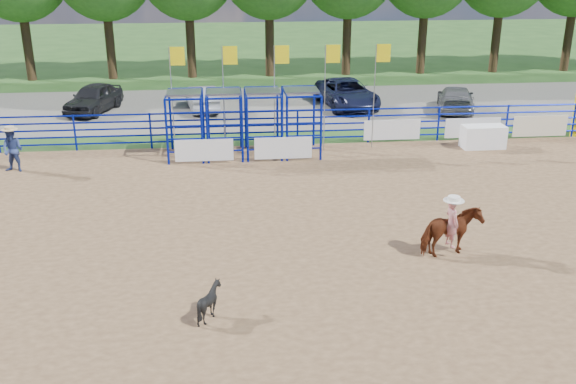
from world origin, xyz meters
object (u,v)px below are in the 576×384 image
(car_d, at_px, (455,99))
(horse_and_rider, at_px, (451,228))
(spectator_cowboy, at_px, (13,149))
(car_b, at_px, (202,98))
(calf, at_px, (209,302))
(announcer_table, at_px, (483,137))
(car_a, at_px, (94,98))
(car_c, at_px, (347,93))

(car_d, bearing_deg, horse_and_rider, 87.76)
(horse_and_rider, xyz_separation_m, spectator_cowboy, (-13.51, 8.30, 0.04))
(car_b, relative_size, car_d, 0.88)
(horse_and_rider, relative_size, calf, 2.85)
(spectator_cowboy, bearing_deg, car_b, 54.32)
(announcer_table, relative_size, car_a, 0.42)
(car_c, xyz_separation_m, car_d, (5.26, -1.47, -0.09))
(car_a, distance_m, car_b, 5.40)
(spectator_cowboy, bearing_deg, car_d, 21.71)
(car_a, distance_m, car_c, 12.83)
(horse_and_rider, xyz_separation_m, calf, (-6.26, -2.51, -0.39))
(calf, xyz_separation_m, car_d, (12.01, 18.48, 0.21))
(calf, bearing_deg, announcer_table, -59.77)
(calf, bearing_deg, horse_and_rider, -85.75)
(announcer_table, height_order, spectator_cowboy, spectator_cowboy)
(announcer_table, xyz_separation_m, car_b, (-11.62, 7.88, 0.15))
(announcer_table, height_order, car_a, car_a)
(car_a, bearing_deg, announcer_table, -8.92)
(car_b, bearing_deg, calf, 83.19)
(calf, height_order, car_b, car_b)
(announcer_table, height_order, car_b, car_b)
(calf, relative_size, spectator_cowboy, 0.49)
(car_c, relative_size, car_d, 1.19)
(car_b, distance_m, car_d, 12.77)
(spectator_cowboy, relative_size, car_d, 0.39)
(car_a, xyz_separation_m, car_c, (12.83, -0.19, 0.01))
(announcer_table, distance_m, spectator_cowboy, 18.24)
(calf, relative_size, car_a, 0.20)
(announcer_table, bearing_deg, horse_and_rider, -116.08)
(car_a, height_order, car_d, car_a)
(car_b, bearing_deg, spectator_cowboy, 45.55)
(announcer_table, distance_m, car_c, 8.92)
(car_a, bearing_deg, spectator_cowboy, -80.72)
(calf, distance_m, car_d, 22.03)
(spectator_cowboy, bearing_deg, announcer_table, 3.99)
(announcer_table, height_order, calf, announcer_table)
(horse_and_rider, bearing_deg, calf, -158.15)
(announcer_table, xyz_separation_m, car_c, (-4.19, 7.86, 0.24))
(car_b, height_order, car_c, car_c)
(horse_and_rider, relative_size, car_b, 0.61)
(horse_and_rider, height_order, car_d, horse_and_rider)
(spectator_cowboy, xyz_separation_m, car_b, (6.57, 9.14, -0.23))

